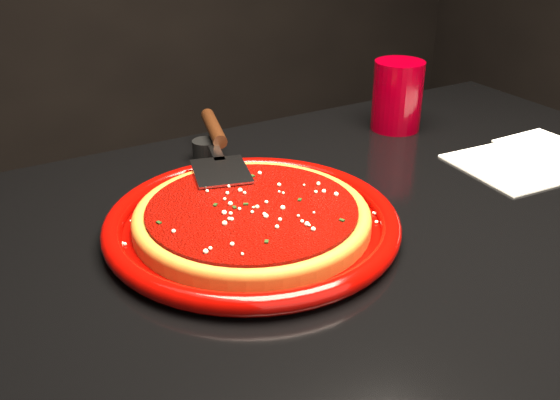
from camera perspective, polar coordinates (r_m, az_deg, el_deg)
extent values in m
cylinder|color=#6E0301|center=(0.83, -2.55, -2.07)|extent=(0.50, 0.50, 0.03)
cylinder|color=#914C19|center=(0.83, -2.56, -1.80)|extent=(0.40, 0.40, 0.02)
torus|color=#914C19|center=(0.83, -2.57, -1.32)|extent=(0.40, 0.40, 0.02)
cylinder|color=#6B0400|center=(0.83, -2.58, -0.98)|extent=(0.35, 0.35, 0.01)
cylinder|color=maroon|center=(1.20, 10.68, 9.36)|extent=(0.12, 0.12, 0.13)
cube|color=white|center=(1.11, 20.64, 2.98)|extent=(0.19, 0.19, 0.00)
cube|color=white|center=(1.21, 23.12, 4.51)|extent=(0.13, 0.14, 0.00)
cylinder|color=black|center=(1.06, -6.81, 4.56)|extent=(0.06, 0.06, 0.03)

